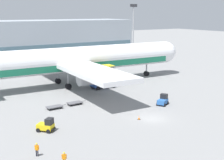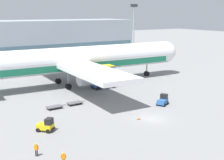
{
  "view_description": "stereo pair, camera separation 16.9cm",
  "coord_description": "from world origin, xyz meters",
  "px_view_note": "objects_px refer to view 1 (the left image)",
  "views": [
    {
      "loc": [
        -31.32,
        -37.0,
        16.92
      ],
      "look_at": [
        0.29,
        12.72,
        4.0
      ],
      "focal_mm": 50.0,
      "sensor_mm": 36.0,
      "label": 1
    },
    {
      "loc": [
        -31.18,
        -37.09,
        16.92
      ],
      "look_at": [
        0.29,
        12.72,
        4.0
      ],
      "focal_mm": 50.0,
      "sensor_mm": 36.0,
      "label": 2
    }
  ],
  "objects_px": {
    "airplane_main": "(76,60)",
    "baggage_dolly_lead": "(55,107)",
    "baggage_tug_mid": "(163,100)",
    "scissor_lift_loader": "(103,79)",
    "ground_crew_far": "(64,158)",
    "baggage_tug_far": "(46,125)",
    "light_mast": "(133,27)",
    "ground_crew_near": "(37,149)",
    "traffic_cone_near": "(139,117)",
    "baggage_dolly_second": "(75,103)"
  },
  "relations": [
    {
      "from": "baggage_dolly_lead",
      "to": "traffic_cone_near",
      "type": "bearing_deg",
      "value": -54.87
    },
    {
      "from": "light_mast",
      "to": "baggage_dolly_lead",
      "type": "distance_m",
      "value": 64.11
    },
    {
      "from": "airplane_main",
      "to": "ground_crew_far",
      "type": "relative_size",
      "value": 34.63
    },
    {
      "from": "scissor_lift_loader",
      "to": "baggage_tug_mid",
      "type": "relative_size",
      "value": 1.89
    },
    {
      "from": "scissor_lift_loader",
      "to": "traffic_cone_near",
      "type": "bearing_deg",
      "value": -103.55
    },
    {
      "from": "traffic_cone_near",
      "to": "scissor_lift_loader",
      "type": "bearing_deg",
      "value": 74.33
    },
    {
      "from": "baggage_tug_mid",
      "to": "ground_crew_near",
      "type": "distance_m",
      "value": 28.01
    },
    {
      "from": "baggage_tug_mid",
      "to": "traffic_cone_near",
      "type": "distance_m",
      "value": 9.57
    },
    {
      "from": "airplane_main",
      "to": "baggage_tug_mid",
      "type": "bearing_deg",
      "value": -72.8
    },
    {
      "from": "baggage_tug_mid",
      "to": "baggage_tug_far",
      "type": "height_order",
      "value": "same"
    },
    {
      "from": "scissor_lift_loader",
      "to": "baggage_tug_far",
      "type": "relative_size",
      "value": 1.91
    },
    {
      "from": "ground_crew_near",
      "to": "airplane_main",
      "type": "bearing_deg",
      "value": -77.58
    },
    {
      "from": "baggage_tug_far",
      "to": "baggage_dolly_lead",
      "type": "bearing_deg",
      "value": 110.57
    },
    {
      "from": "ground_crew_far",
      "to": "baggage_tug_far",
      "type": "bearing_deg",
      "value": -75.41
    },
    {
      "from": "baggage_dolly_second",
      "to": "scissor_lift_loader",
      "type": "bearing_deg",
      "value": 36.43
    },
    {
      "from": "baggage_dolly_lead",
      "to": "ground_crew_near",
      "type": "xyz_separation_m",
      "value": [
        -8.91,
        -16.4,
        0.59
      ]
    },
    {
      "from": "airplane_main",
      "to": "baggage_dolly_lead",
      "type": "distance_m",
      "value": 19.73
    },
    {
      "from": "light_mast",
      "to": "baggage_tug_far",
      "type": "bearing_deg",
      "value": -135.99
    },
    {
      "from": "baggage_tug_far",
      "to": "traffic_cone_near",
      "type": "height_order",
      "value": "baggage_tug_far"
    },
    {
      "from": "airplane_main",
      "to": "ground_crew_far",
      "type": "height_order",
      "value": "airplane_main"
    },
    {
      "from": "ground_crew_near",
      "to": "traffic_cone_near",
      "type": "bearing_deg",
      "value": -122.39
    },
    {
      "from": "baggage_dolly_second",
      "to": "baggage_dolly_lead",
      "type": "bearing_deg",
      "value": -176.78
    },
    {
      "from": "ground_crew_far",
      "to": "baggage_dolly_lead",
      "type": "bearing_deg",
      "value": -83.93
    },
    {
      "from": "light_mast",
      "to": "baggage_tug_far",
      "type": "xyz_separation_m",
      "value": [
        -52.64,
        -50.85,
        -10.69
      ]
    },
    {
      "from": "baggage_dolly_second",
      "to": "ground_crew_far",
      "type": "height_order",
      "value": "ground_crew_far"
    },
    {
      "from": "scissor_lift_loader",
      "to": "baggage_dolly_lead",
      "type": "distance_m",
      "value": 17.9
    },
    {
      "from": "baggage_tug_far",
      "to": "ground_crew_far",
      "type": "distance_m",
      "value": 11.17
    },
    {
      "from": "ground_crew_far",
      "to": "baggage_tug_mid",
      "type": "bearing_deg",
      "value": -129.3
    },
    {
      "from": "light_mast",
      "to": "airplane_main",
      "type": "xyz_separation_m",
      "value": [
        -35.97,
        -26.5,
        -5.73
      ]
    },
    {
      "from": "scissor_lift_loader",
      "to": "baggage_dolly_lead",
      "type": "xyz_separation_m",
      "value": [
        -15.36,
        -9.06,
        -1.56
      ]
    },
    {
      "from": "baggage_tug_mid",
      "to": "baggage_dolly_lead",
      "type": "xyz_separation_m",
      "value": [
        -17.95,
        8.49,
        -0.49
      ]
    },
    {
      "from": "baggage_tug_far",
      "to": "traffic_cone_near",
      "type": "distance_m",
      "value": 14.7
    },
    {
      "from": "baggage_dolly_second",
      "to": "airplane_main",
      "type": "bearing_deg",
      "value": 61.48
    },
    {
      "from": "baggage_dolly_lead",
      "to": "baggage_tug_mid",
      "type": "bearing_deg",
      "value": -26.74
    },
    {
      "from": "airplane_main",
      "to": "ground_crew_near",
      "type": "relative_size",
      "value": 34.58
    },
    {
      "from": "ground_crew_near",
      "to": "ground_crew_far",
      "type": "height_order",
      "value": "ground_crew_near"
    },
    {
      "from": "baggage_dolly_second",
      "to": "ground_crew_far",
      "type": "relative_size",
      "value": 2.22
    },
    {
      "from": "baggage_tug_far",
      "to": "light_mast",
      "type": "bearing_deg",
      "value": 92.84
    },
    {
      "from": "baggage_dolly_lead",
      "to": "traffic_cone_near",
      "type": "relative_size",
      "value": 5.42
    },
    {
      "from": "light_mast",
      "to": "ground_crew_far",
      "type": "height_order",
      "value": "light_mast"
    },
    {
      "from": "baggage_dolly_second",
      "to": "ground_crew_near",
      "type": "xyz_separation_m",
      "value": [
        -13.06,
        -16.74,
        0.59
      ]
    },
    {
      "from": "baggage_tug_mid",
      "to": "traffic_cone_near",
      "type": "height_order",
      "value": "baggage_tug_mid"
    },
    {
      "from": "ground_crew_near",
      "to": "traffic_cone_near",
      "type": "distance_m",
      "value": 18.63
    },
    {
      "from": "baggage_tug_mid",
      "to": "ground_crew_near",
      "type": "xyz_separation_m",
      "value": [
        -26.86,
        -7.91,
        0.1
      ]
    },
    {
      "from": "baggage_tug_far",
      "to": "ground_crew_near",
      "type": "distance_m",
      "value": 8.02
    },
    {
      "from": "scissor_lift_loader",
      "to": "baggage_tug_mid",
      "type": "height_order",
      "value": "scissor_lift_loader"
    },
    {
      "from": "ground_crew_near",
      "to": "ground_crew_far",
      "type": "distance_m",
      "value": 4.33
    },
    {
      "from": "scissor_lift_loader",
      "to": "ground_crew_far",
      "type": "relative_size",
      "value": 3.16
    },
    {
      "from": "scissor_lift_loader",
      "to": "baggage_dolly_lead",
      "type": "relative_size",
      "value": 1.43
    },
    {
      "from": "baggage_tug_far",
      "to": "baggage_dolly_second",
      "type": "relative_size",
      "value": 0.75
    }
  ]
}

